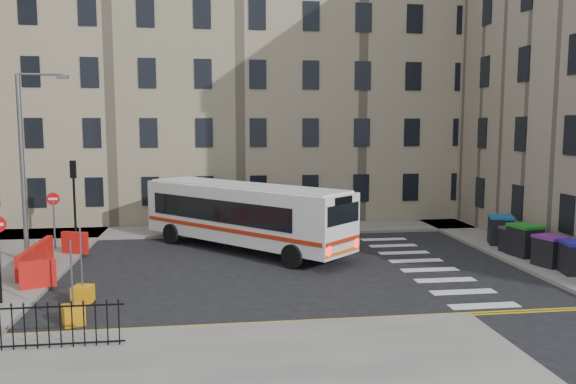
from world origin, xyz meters
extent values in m
plane|color=black|center=(0.00, 0.00, 0.00)|extent=(120.00, 120.00, 0.00)
cube|color=slate|center=(-6.00, 8.60, 0.07)|extent=(36.00, 3.20, 0.15)
cube|color=slate|center=(9.00, 4.00, 0.07)|extent=(2.40, 26.00, 0.15)
cube|color=slate|center=(-7.00, -10.00, 0.07)|extent=(20.00, 6.00, 0.15)
cube|color=gray|center=(-7.00, 15.50, 8.00)|extent=(38.00, 10.50, 16.00)
cylinder|color=black|center=(-12.00, 6.50, 1.75)|extent=(0.12, 0.12, 3.20)
cube|color=black|center=(-12.00, 6.50, 3.80)|extent=(0.28, 0.22, 0.90)
cylinder|color=#595B5E|center=(-13.00, 2.00, 4.15)|extent=(0.20, 0.20, 8.00)
cube|color=#595B5E|center=(-13.00, 2.00, 8.22)|extent=(0.50, 0.22, 0.14)
cylinder|color=#595B5E|center=(-12.50, 4.50, 1.35)|extent=(0.08, 0.08, 2.40)
cube|color=red|center=(-12.50, 4.50, 2.85)|extent=(0.60, 0.04, 0.60)
cube|color=red|center=(-12.20, -1.00, 0.65)|extent=(0.25, 1.25, 1.00)
cube|color=red|center=(-12.20, 0.50, 0.65)|extent=(0.25, 1.25, 1.00)
cube|color=red|center=(-12.20, 2.00, 0.65)|extent=(0.25, 1.25, 1.00)
cube|color=red|center=(-11.30, 3.30, 0.65)|extent=(1.26, 0.66, 1.00)
cube|color=red|center=(-11.30, -2.30, 0.65)|extent=(1.26, 0.66, 1.00)
cube|color=silver|center=(-3.50, 3.62, 1.82)|extent=(9.73, 10.14, 2.60)
cube|color=black|center=(-4.81, 3.10, 2.03)|extent=(6.31, 6.73, 1.04)
cube|color=black|center=(-2.90, 4.89, 2.03)|extent=(6.31, 6.73, 1.04)
cube|color=black|center=(-7.42, 7.81, 2.08)|extent=(1.71, 1.61, 1.15)
cube|color=black|center=(0.42, -0.57, 2.34)|extent=(1.71, 1.61, 0.83)
cube|color=#A5250E|center=(-4.46, 2.72, 1.20)|extent=(7.72, 8.24, 0.19)
cube|color=#A5250E|center=(-2.54, 4.52, 1.20)|extent=(7.72, 8.24, 0.19)
cube|color=#FF0C0C|center=(-0.33, -1.29, 0.94)|extent=(0.20, 0.19, 0.42)
cube|color=#FF0C0C|center=(1.19, 0.13, 0.94)|extent=(0.20, 0.19, 0.42)
cylinder|color=black|center=(-7.08, 5.54, 0.52)|extent=(0.92, 0.96, 1.04)
cylinder|color=black|center=(-5.18, 7.32, 0.52)|extent=(0.92, 0.96, 1.04)
cylinder|color=black|center=(-1.67, -0.24, 0.52)|extent=(0.92, 0.96, 1.04)
cylinder|color=black|center=(0.23, 1.54, 0.52)|extent=(0.92, 0.96, 1.04)
cube|color=black|center=(9.26, -3.09, 0.74)|extent=(1.20, 1.32, 1.18)
cube|color=#211A92|center=(9.26, -3.09, 1.39)|extent=(1.26, 1.38, 0.12)
cube|color=black|center=(9.01, -1.80, 0.73)|extent=(1.23, 1.34, 1.17)
cube|color=#651E71|center=(9.01, -1.80, 1.38)|extent=(1.30, 1.40, 0.12)
cube|color=black|center=(8.97, 0.06, 0.80)|extent=(1.28, 1.42, 1.30)
cube|color=#19731E|center=(8.97, 0.06, 1.52)|extent=(1.34, 1.48, 0.14)
cube|color=black|center=(8.85, 0.78, 0.68)|extent=(1.05, 1.16, 1.07)
cube|color=#3E3E41|center=(8.85, 0.78, 1.27)|extent=(1.10, 1.22, 0.11)
cube|color=black|center=(9.18, 2.62, 0.80)|extent=(1.44, 1.54, 1.30)
cube|color=#155588|center=(9.18, 2.62, 1.52)|extent=(1.52, 1.62, 0.14)
cube|color=orange|center=(-9.39, -3.89, 0.30)|extent=(0.72, 0.72, 0.60)
cube|color=#C2780B|center=(-9.20, -6.00, 0.30)|extent=(0.79, 0.79, 0.60)
camera|label=1|loc=(-4.94, -23.16, 5.99)|focal=35.00mm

